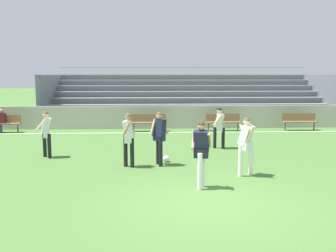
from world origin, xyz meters
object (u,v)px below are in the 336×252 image
Objects in this scene: player_dark_overlapping at (201,149)px; player_white_deep_cover at (246,141)px; bleacher_stand at (188,97)px; bench_far_right at (299,120)px; player_white_on_ball at (129,135)px; bench_far_left at (223,120)px; player_dark_trailing_run at (159,134)px; soccer_ball at (166,159)px; player_white_wide_right at (219,125)px; bench_centre_sideline at (2,122)px; bench_near_bin at (149,121)px; player_white_wide_left at (46,130)px; spectator_seated at (1,119)px.

player_dark_overlapping reaches higher than player_white_deep_cover.
bleacher_stand is 7.33m from bench_far_right.
bench_far_left is at bearing 59.40° from player_white_on_ball.
player_white_deep_cover is at bearing -97.09° from bench_far_left.
player_dark_trailing_run is 7.84× the size of soccer_ball.
player_white_wide_right is (2.45, 2.68, -0.07)m from player_dark_trailing_run.
player_white_on_ball is at bearing -48.21° from bench_centre_sideline.
player_white_wide_left is at bearing -120.41° from bench_near_bin.
bench_far_left is 11.36m from spectator_seated.
bench_centre_sideline is 11.32m from player_white_wide_right.
bench_near_bin is 10.11m from player_dark_overlapping.
player_white_deep_cover is at bearing -40.88° from bench_centre_sideline.
player_dark_trailing_run is 2.73m from player_dark_overlapping.
bench_far_left is at bearing 180.00° from bench_far_right.
bleacher_stand is at bearing 105.65° from bench_far_left.
bench_far_left is 1.04× the size of player_dark_trailing_run.
player_white_on_ball is 1.01× the size of player_white_deep_cover.
player_white_wide_right is at bearing -103.05° from bench_far_left.
player_dark_trailing_run is at bearing -43.72° from bench_centre_sideline.
spectator_seated is at bearing 139.31° from soccer_ball.
bench_near_bin is (-8.00, 0.00, 0.00)m from bench_far_right.
spectator_seated is 13.49m from player_white_deep_cover.
bleacher_stand is at bearing 85.35° from player_dark_overlapping.
player_dark_overlapping is 1.07× the size of player_white_wide_right.
bench_centre_sideline is at bearing 122.35° from player_white_wide_left.
bench_far_left is at bearing 0.00° from bench_centre_sideline.
bench_far_right is 8.00m from bench_near_bin.
bench_far_right is (5.44, -4.82, -0.98)m from bleacher_stand.
player_dark_trailing_run is at bearing -135.69° from bench_far_right.
bench_far_right is 1.00× the size of bench_far_left.
bench_far_right is 13.10m from player_white_wide_left.
soccer_ball is at bearing -41.16° from bench_centre_sideline.
bench_far_right and bench_centre_sideline have the same top height.
bench_centre_sideline is 1.09× the size of player_white_wide_left.
player_dark_overlapping reaches higher than bench_near_bin.
player_dark_trailing_run is 1.02× the size of player_white_deep_cover.
player_white_on_ball reaches higher than spectator_seated.
bench_near_bin is (-3.90, 0.00, 0.00)m from bench_far_left.
bench_centre_sideline is 0.19m from spectator_seated.
bench_far_right is 1.49× the size of spectator_seated.
soccer_ball is at bearing -12.54° from player_white_wide_left.
player_white_wide_left is at bearing -57.16° from spectator_seated.
player_white_wide_right is (10.25, -4.78, 0.41)m from bench_centre_sideline.
bleacher_stand is 10.25× the size of player_dark_overlapping.
bench_near_bin is 1.05× the size of player_white_on_ball.
player_dark_overlapping is at bearing -68.57° from player_dark_trailing_run.
spectator_seated is 7.14m from player_white_wide_left.
player_white_wide_left is 4.37m from soccer_ball.
bleacher_stand is 80.41× the size of soccer_ball.
player_dark_overlapping reaches higher than player_white_wide_left.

